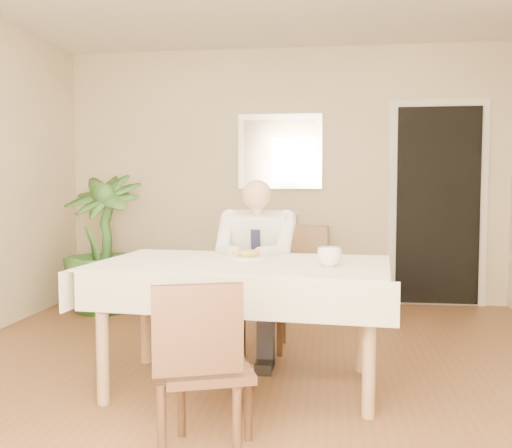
# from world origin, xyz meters

# --- Properties ---
(room) EXTENTS (5.00, 5.02, 2.60)m
(room) POSITION_xyz_m (0.00, 0.00, 1.30)
(room) COLOR brown
(room) RESTS_ON ground
(window) EXTENTS (1.34, 0.04, 1.44)m
(window) POSITION_xyz_m (0.00, -2.47, 1.45)
(window) COLOR silver
(window) RESTS_ON room
(doorway) EXTENTS (0.96, 0.07, 2.10)m
(doorway) POSITION_xyz_m (1.55, 2.46, 1.00)
(doorway) COLOR silver
(doorway) RESTS_ON ground
(mirror) EXTENTS (0.86, 0.04, 0.76)m
(mirror) POSITION_xyz_m (-0.03, 2.47, 1.55)
(mirror) COLOR silver
(mirror) RESTS_ON room
(dining_table) EXTENTS (1.81, 1.17, 0.75)m
(dining_table) POSITION_xyz_m (-0.03, -0.07, 0.67)
(dining_table) COLOR tan
(dining_table) RESTS_ON ground
(chair_far) EXTENTS (0.42, 0.42, 0.84)m
(chair_far) POSITION_xyz_m (-0.03, 0.80, 0.47)
(chair_far) COLOR #3A2013
(chair_far) RESTS_ON ground
(chair_near) EXTENTS (0.48, 0.49, 0.80)m
(chair_near) POSITION_xyz_m (-0.05, -1.01, 0.45)
(chair_near) COLOR #3A2013
(chair_near) RESTS_ON ground
(seated_man) EXTENTS (0.48, 0.72, 1.24)m
(seated_man) POSITION_xyz_m (-0.03, 0.52, 0.69)
(seated_man) COLOR white
(seated_man) RESTS_ON ground
(plate) EXTENTS (0.26, 0.26, 0.02)m
(plate) POSITION_xyz_m (-0.02, 0.10, 0.76)
(plate) COLOR white
(plate) RESTS_ON dining_table
(food) EXTENTS (0.14, 0.14, 0.06)m
(food) POSITION_xyz_m (-0.02, 0.10, 0.78)
(food) COLOR olive
(food) RESTS_ON dining_table
(knife) EXTENTS (0.01, 0.13, 0.01)m
(knife) POSITION_xyz_m (0.02, 0.04, 0.78)
(knife) COLOR silver
(knife) RESTS_ON dining_table
(fork) EXTENTS (0.01, 0.13, 0.01)m
(fork) POSITION_xyz_m (-0.06, 0.04, 0.78)
(fork) COLOR silver
(fork) RESTS_ON dining_table
(coffee_mug) EXTENTS (0.17, 0.17, 0.11)m
(coffee_mug) POSITION_xyz_m (0.48, -0.19, 0.81)
(coffee_mug) COLOR white
(coffee_mug) RESTS_ON dining_table
(sideboard) EXTENTS (1.00, 0.36, 0.80)m
(sideboard) POSITION_xyz_m (-0.03, 2.32, 0.40)
(sideboard) COLOR tan
(sideboard) RESTS_ON ground
(photo_frame_left) EXTENTS (0.10, 0.02, 0.14)m
(photo_frame_left) POSITION_xyz_m (-0.43, 2.36, 0.87)
(photo_frame_left) COLOR silver
(photo_frame_left) RESTS_ON sideboard
(photo_frame_center) EXTENTS (0.10, 0.02, 0.14)m
(photo_frame_center) POSITION_xyz_m (-0.20, 2.36, 0.87)
(photo_frame_center) COLOR silver
(photo_frame_center) RESTS_ON sideboard
(photo_frame_right) EXTENTS (0.10, 0.02, 0.14)m
(photo_frame_right) POSITION_xyz_m (0.11, 2.37, 0.87)
(photo_frame_right) COLOR silver
(photo_frame_right) RESTS_ON sideboard
(potted_palm) EXTENTS (0.84, 0.84, 1.31)m
(potted_palm) POSITION_xyz_m (-1.65, 1.78, 0.65)
(potted_palm) COLOR #2B5621
(potted_palm) RESTS_ON ground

